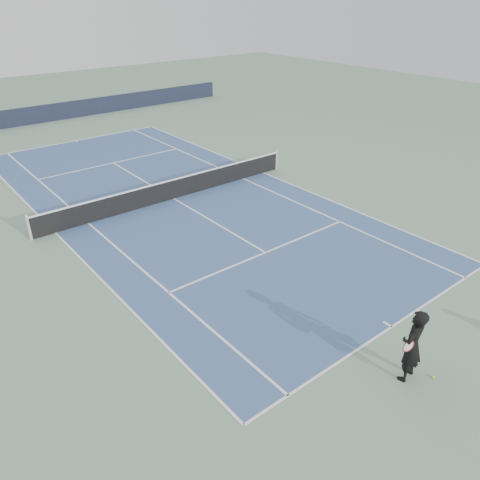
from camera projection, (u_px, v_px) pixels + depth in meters
ground at (174, 199)px, 21.58m from camera, size 80.00×80.00×0.00m
court_surface at (174, 199)px, 21.58m from camera, size 10.97×23.77×0.01m
tennis_net at (173, 189)px, 21.34m from camera, size 12.90×0.10×1.07m
windscreen_far at (42, 114)px, 33.58m from camera, size 30.00×0.25×1.20m
tennis_player at (412, 346)px, 11.23m from camera, size 0.87×0.66×2.01m
tennis_ball at (433, 377)px, 11.65m from camera, size 0.07×0.07×0.07m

